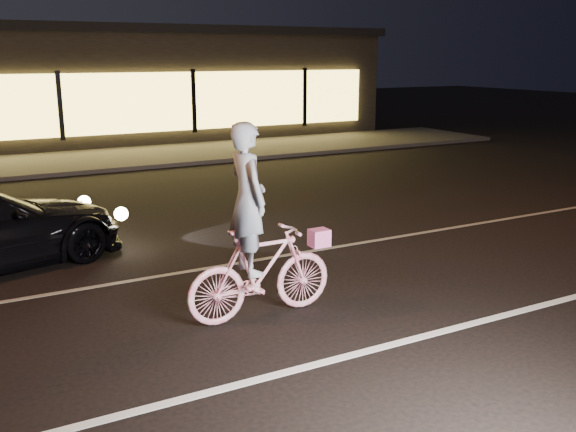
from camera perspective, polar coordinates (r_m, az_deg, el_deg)
ground at (r=8.27m, az=-1.36°, el=-8.51°), size 90.00×90.00×0.00m
lane_stripe_near at (r=7.09m, az=4.33°, el=-12.56°), size 60.00×0.12×0.01m
lane_stripe_far at (r=9.98m, az=-6.63°, el=-4.54°), size 60.00×0.10×0.01m
sidewalk at (r=20.34m, az=-18.40°, el=4.60°), size 30.00×4.00×0.12m
storefront at (r=26.02m, az=-21.23°, el=10.94°), size 25.40×8.42×4.20m
cyclist at (r=7.82m, az=-2.73°, el=-3.10°), size 1.94×0.67×2.44m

